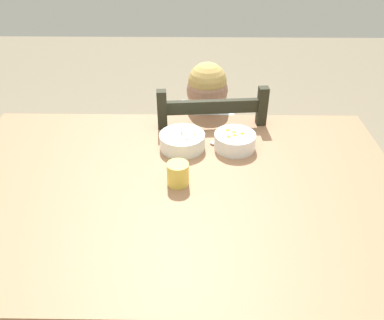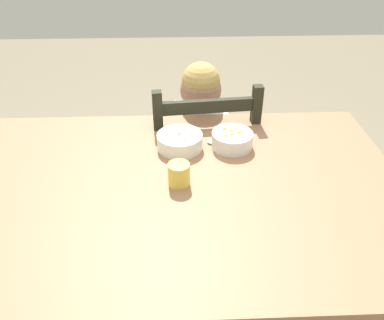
% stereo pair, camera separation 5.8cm
% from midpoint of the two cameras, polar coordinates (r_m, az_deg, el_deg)
% --- Properties ---
extents(dining_table, '(1.44, 0.94, 0.76)m').
position_cam_midpoint_polar(dining_table, '(1.30, -1.22, -7.04)').
color(dining_table, '#9D704F').
rests_on(dining_table, ground).
extents(dining_chair, '(0.46, 0.46, 0.91)m').
position_cam_midpoint_polar(dining_chair, '(1.84, 2.97, -1.55)').
color(dining_chair, black).
rests_on(dining_chair, ground).
extents(child_figure, '(0.32, 0.31, 0.95)m').
position_cam_midpoint_polar(child_figure, '(1.74, 3.00, 3.25)').
color(child_figure, silver).
rests_on(child_figure, ground).
extents(bowl_of_peas, '(0.16, 0.16, 0.06)m').
position_cam_midpoint_polar(bowl_of_peas, '(1.40, -0.22, 2.77)').
color(bowl_of_peas, white).
rests_on(bowl_of_peas, dining_table).
extents(bowl_of_carrots, '(0.15, 0.15, 0.06)m').
position_cam_midpoint_polar(bowl_of_carrots, '(1.41, 7.28, 2.74)').
color(bowl_of_carrots, white).
rests_on(bowl_of_carrots, dining_table).
extents(spoon, '(0.14, 0.05, 0.01)m').
position_cam_midpoint_polar(spoon, '(1.44, 5.39, 2.31)').
color(spoon, silver).
rests_on(spoon, dining_table).
extents(drinking_cup, '(0.07, 0.07, 0.07)m').
position_cam_midpoint_polar(drinking_cup, '(1.22, -0.66, -2.01)').
color(drinking_cup, '#E3CA4D').
rests_on(drinking_cup, dining_table).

